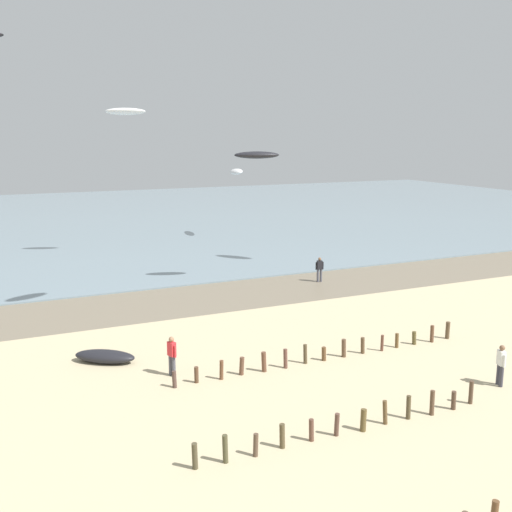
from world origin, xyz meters
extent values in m
cube|color=#7A6D59|center=(0.00, 26.43, 0.00)|extent=(120.00, 6.73, 0.01)
cube|color=gray|center=(0.00, 64.79, 0.05)|extent=(160.00, 70.00, 0.10)
cylinder|color=#4A422D|center=(-0.46, 8.30, 0.42)|extent=(0.20, 0.21, 0.86)
cylinder|color=#4A472E|center=(0.51, 8.25, 0.46)|extent=(0.19, 0.19, 0.94)
cylinder|color=brown|center=(1.52, 8.22, 0.38)|extent=(0.18, 0.16, 0.76)
cylinder|color=brown|center=(2.51, 8.33, 0.41)|extent=(0.19, 0.18, 0.83)
cylinder|color=brown|center=(3.59, 8.33, 0.38)|extent=(0.19, 0.16, 0.77)
cylinder|color=brown|center=(4.53, 8.27, 0.40)|extent=(0.16, 0.20, 0.81)
cylinder|color=brown|center=(5.55, 8.20, 0.39)|extent=(0.24, 0.23, 0.79)
cylinder|color=brown|center=(6.52, 8.31, 0.43)|extent=(0.19, 0.19, 0.87)
cylinder|color=#4B402A|center=(7.52, 8.29, 0.43)|extent=(0.17, 0.19, 0.87)
cylinder|color=brown|center=(8.49, 8.19, 0.46)|extent=(0.19, 0.20, 0.93)
cylinder|color=#4F3A2B|center=(9.50, 8.19, 0.36)|extent=(0.20, 0.18, 0.72)
cylinder|color=#4F3B2C|center=(10.43, 8.30, 0.45)|extent=(0.18, 0.18, 0.92)
cylinder|color=#4F3932|center=(0.73, 14.32, 0.34)|extent=(0.19, 0.20, 0.70)
cylinder|color=brown|center=(1.68, 14.40, 0.34)|extent=(0.19, 0.21, 0.70)
cylinder|color=brown|center=(2.73, 14.30, 0.42)|extent=(0.17, 0.19, 0.84)
cylinder|color=brown|center=(3.69, 14.41, 0.39)|extent=(0.22, 0.22, 0.79)
cylinder|color=brown|center=(4.68, 14.33, 0.44)|extent=(0.24, 0.21, 0.89)
cylinder|color=brown|center=(5.70, 14.32, 0.43)|extent=(0.18, 0.20, 0.86)
cylinder|color=#4C3F2A|center=(6.74, 14.43, 0.44)|extent=(0.19, 0.17, 0.88)
cylinder|color=brown|center=(7.67, 14.39, 0.31)|extent=(0.21, 0.20, 0.63)
cylinder|color=brown|center=(8.72, 14.40, 0.42)|extent=(0.22, 0.20, 0.84)
cylinder|color=brown|center=(9.76, 14.41, 0.38)|extent=(0.21, 0.18, 0.77)
cylinder|color=brown|center=(10.77, 14.31, 0.39)|extent=(0.16, 0.17, 0.79)
cylinder|color=brown|center=(11.69, 14.40, 0.34)|extent=(0.18, 0.20, 0.70)
cylinder|color=brown|center=(12.72, 14.41, 0.32)|extent=(0.22, 0.20, 0.65)
cylinder|color=brown|center=(13.73, 14.33, 0.41)|extent=(0.20, 0.21, 0.84)
cylinder|color=brown|center=(14.77, 14.40, 0.43)|extent=(0.21, 0.22, 0.86)
cylinder|color=#4C4C56|center=(15.02, 27.13, 0.44)|extent=(0.16, 0.16, 0.88)
cylinder|color=#4C4C56|center=(14.80, 27.18, 0.44)|extent=(0.16, 0.16, 0.88)
cube|color=black|center=(14.91, 27.15, 1.18)|extent=(0.40, 0.30, 0.60)
sphere|color=brown|center=(14.91, 27.15, 1.60)|extent=(0.22, 0.22, 0.22)
cylinder|color=black|center=(15.15, 27.10, 1.13)|extent=(0.09, 0.09, 0.52)
cylinder|color=black|center=(14.68, 27.21, 1.13)|extent=(0.09, 0.09, 0.52)
cylinder|color=#383842|center=(12.73, 9.19, 0.44)|extent=(0.16, 0.16, 0.88)
cylinder|color=#383842|center=(12.67, 8.98, 0.44)|extent=(0.16, 0.16, 0.88)
cube|color=white|center=(12.70, 9.09, 1.18)|extent=(0.31, 0.41, 0.60)
sphere|color=brown|center=(12.70, 9.09, 1.60)|extent=(0.22, 0.22, 0.22)
cylinder|color=white|center=(12.77, 9.32, 1.13)|extent=(0.09, 0.09, 0.52)
cylinder|color=white|center=(12.63, 8.86, 1.13)|extent=(0.09, 0.09, 0.52)
cylinder|color=#4C4C56|center=(0.96, 15.63, 0.44)|extent=(0.16, 0.16, 0.88)
cylinder|color=#4C4C56|center=(1.04, 15.43, 0.44)|extent=(0.16, 0.16, 0.88)
cube|color=red|center=(1.00, 15.53, 1.18)|extent=(0.33, 0.41, 0.60)
sphere|color=#9E7051|center=(1.00, 15.53, 1.60)|extent=(0.22, 0.22, 0.22)
cylinder|color=red|center=(0.92, 15.76, 1.13)|extent=(0.09, 0.09, 0.52)
cylinder|color=red|center=(1.08, 15.30, 1.13)|extent=(0.09, 0.09, 0.52)
ellipsoid|color=black|center=(-1.29, 18.21, 0.28)|extent=(2.85, 2.39, 0.55)
ellipsoid|color=white|center=(16.56, 45.80, 6.43)|extent=(1.53, 3.20, 0.73)
ellipsoid|color=white|center=(4.95, 40.22, 11.66)|extent=(3.30, 2.09, 0.73)
ellipsoid|color=black|center=(10.59, 28.02, 8.62)|extent=(3.05, 1.77, 0.47)
camera|label=1|loc=(-5.64, -7.56, 9.95)|focal=42.27mm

